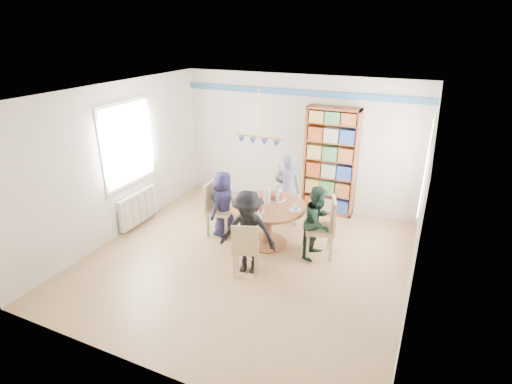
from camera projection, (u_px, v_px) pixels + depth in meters
The scene contains 14 objects.
ground at pixel (246, 259), 6.58m from camera, with size 5.00×5.00×0.00m, color #A68058.
room_shell at pixel (253, 147), 6.77m from camera, with size 5.00×5.00×5.00m.
radiator at pixel (138, 208), 7.61m from camera, with size 0.12×1.00×0.60m.
dining_table at pixel (268, 215), 6.83m from camera, with size 1.30×1.30×0.75m.
chair_left at pixel (216, 206), 7.19m from camera, with size 0.48×0.48×0.99m.
chair_right at pixel (325, 225), 6.47m from camera, with size 0.57×0.57×1.03m.
chair_far at pixel (288, 192), 7.71m from camera, with size 0.51×0.51×1.06m.
chair_near at pixel (245, 247), 6.00m from camera, with size 0.50×0.50×0.89m.
person_left at pixel (223, 204), 7.15m from camera, with size 0.59×0.38×1.21m, color #191836.
person_right at pixel (318, 222), 6.46m from camera, with size 0.60×0.47×1.23m, color #162D22.
person_far at pixel (288, 190), 7.48m from camera, with size 0.52×0.34×1.42m, color gray.
person_near at pixel (248, 232), 6.02m from camera, with size 0.87×0.50×1.35m, color black.
bookshelf at pixel (330, 163), 7.86m from camera, with size 1.02×0.31×2.15m.
tableware at pixel (267, 200), 6.76m from camera, with size 1.17×1.17×0.31m.
Camera 1 is at (2.46, -5.07, 3.57)m, focal length 28.00 mm.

